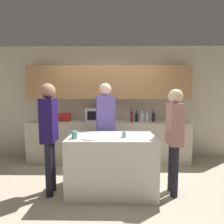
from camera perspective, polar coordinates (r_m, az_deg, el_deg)
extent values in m
plane|color=#BCAD93|center=(3.00, -2.01, -25.15)|extent=(14.00, 14.00, 0.00)
cube|color=beige|center=(4.33, -0.94, 3.06)|extent=(6.40, 0.08, 2.70)
cube|color=#A37547|center=(4.14, -1.03, 9.54)|extent=(3.74, 0.32, 0.75)
cube|color=#B7AD99|center=(4.11, -1.07, -9.52)|extent=(3.60, 0.62, 0.93)
cube|color=beige|center=(2.87, -0.07, -16.60)|extent=(1.34, 0.72, 0.90)
cube|color=#B7BABC|center=(4.06, -4.76, -0.86)|extent=(0.52, 0.38, 0.30)
cube|color=black|center=(3.87, -5.77, -1.17)|extent=(0.31, 0.01, 0.19)
cube|color=#B21E19|center=(4.21, -15.23, -1.63)|extent=(0.26, 0.16, 0.18)
cube|color=black|center=(4.22, -15.91, -0.38)|extent=(0.02, 0.11, 0.01)
cube|color=black|center=(4.19, -14.60, -0.39)|extent=(0.02, 0.11, 0.01)
cylinder|color=brown|center=(4.28, 19.46, -2.18)|extent=(0.14, 0.14, 0.10)
cylinder|color=#38662D|center=(4.26, 19.52, -0.32)|extent=(0.01, 0.01, 0.18)
sphere|color=#3D7A38|center=(4.25, 19.57, 1.56)|extent=(0.13, 0.13, 0.13)
cylinder|color=maroon|center=(3.95, 6.44, -1.52)|extent=(0.07, 0.07, 0.24)
cylinder|color=maroon|center=(3.93, 6.46, 0.86)|extent=(0.02, 0.02, 0.09)
cylinder|color=black|center=(4.05, 7.98, -1.76)|extent=(0.08, 0.08, 0.18)
cylinder|color=black|center=(4.03, 8.01, 0.01)|extent=(0.03, 0.03, 0.07)
cylinder|color=silver|center=(4.04, 9.78, -1.79)|extent=(0.08, 0.08, 0.18)
cylinder|color=silver|center=(4.03, 9.80, 0.00)|extent=(0.03, 0.03, 0.07)
cylinder|color=silver|center=(4.05, 11.40, -1.79)|extent=(0.06, 0.06, 0.18)
cylinder|color=silver|center=(4.03, 11.43, 0.01)|extent=(0.02, 0.02, 0.07)
cylinder|color=black|center=(4.07, 13.35, -1.71)|extent=(0.07, 0.07, 0.20)
cylinder|color=black|center=(4.06, 13.39, 0.19)|extent=(0.02, 0.02, 0.08)
cylinder|color=white|center=(2.58, -6.90, -8.47)|extent=(0.26, 0.26, 0.01)
cylinder|color=#59AA9D|center=(2.62, -12.14, -7.26)|extent=(0.09, 0.09, 0.11)
cylinder|color=#87BDD2|center=(2.64, 3.96, -7.32)|extent=(0.06, 0.06, 0.09)
cylinder|color=black|center=(2.92, 19.75, -17.76)|extent=(0.11, 0.11, 0.79)
cylinder|color=black|center=(3.06, 18.90, -16.62)|extent=(0.11, 0.11, 0.79)
cube|color=#A46F67|center=(2.80, 19.76, -3.71)|extent=(0.21, 0.35, 0.62)
sphere|color=beige|center=(2.77, 20.04, 4.88)|extent=(0.21, 0.21, 0.21)
cylinder|color=black|center=(3.48, -0.81, -13.06)|extent=(0.11, 0.11, 0.85)
cylinder|color=black|center=(3.45, -3.49, -13.20)|extent=(0.11, 0.11, 0.85)
cube|color=#6958B6|center=(3.30, -2.19, -0.47)|extent=(0.37, 0.26, 0.67)
sphere|color=beige|center=(3.29, -2.22, 7.40)|extent=(0.23, 0.23, 0.23)
cylinder|color=black|center=(3.06, -18.99, -16.19)|extent=(0.11, 0.11, 0.83)
cylinder|color=black|center=(2.92, -19.88, -17.31)|extent=(0.11, 0.11, 0.83)
cube|color=#1E114C|center=(2.80, -19.89, -2.55)|extent=(0.21, 0.35, 0.65)
sphere|color=#9E7051|center=(2.78, -20.18, 6.46)|extent=(0.22, 0.22, 0.22)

